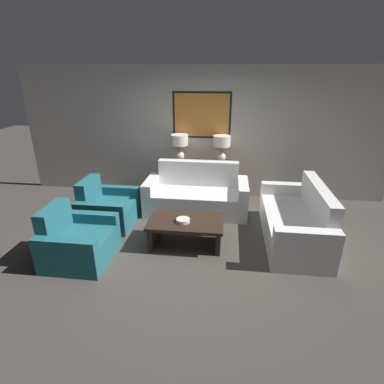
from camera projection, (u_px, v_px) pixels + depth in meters
The scene contains 11 objects.
ground_plane at pixel (187, 250), 4.56m from camera, with size 20.00×20.00×0.00m, color #3D3833.
back_wall at pixel (202, 133), 6.22m from camera, with size 7.64×0.12×2.65m.
console_table at pixel (200, 180), 6.33m from camera, with size 1.29×0.38×0.78m.
table_lamp_left at pixel (180, 143), 6.09m from camera, with size 0.35×0.35×0.56m.
table_lamp_right at pixel (222, 145), 5.99m from camera, with size 0.35×0.35×0.56m.
couch_by_back_wall at pixel (197, 196), 5.73m from camera, with size 1.91×0.86×0.92m.
couch_by_side at pixel (296, 222), 4.76m from camera, with size 0.86×1.91×0.92m.
coffee_table at pixel (186, 227), 4.59m from camera, with size 1.14×0.68×0.42m.
decorative_bowl at pixel (183, 220), 4.50m from camera, with size 0.21×0.21×0.05m.
armchair_near_back_wall at pixel (107, 209), 5.29m from camera, with size 0.86×0.93×0.81m.
armchair_near_camera at pixel (77, 242), 4.27m from camera, with size 0.86×0.93×0.81m.
Camera 1 is at (0.56, -3.85, 2.54)m, focal length 28.00 mm.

